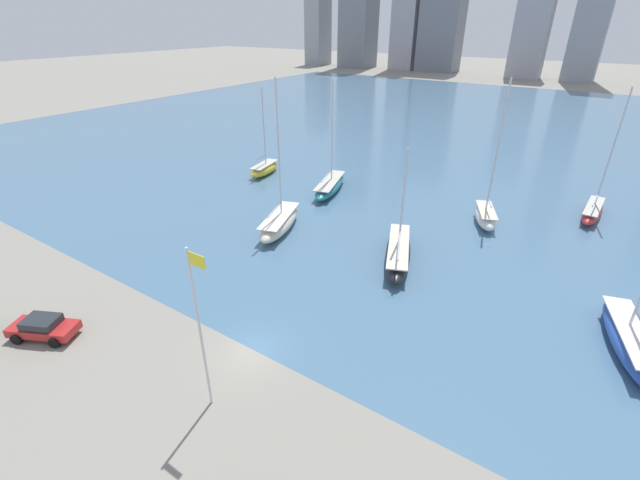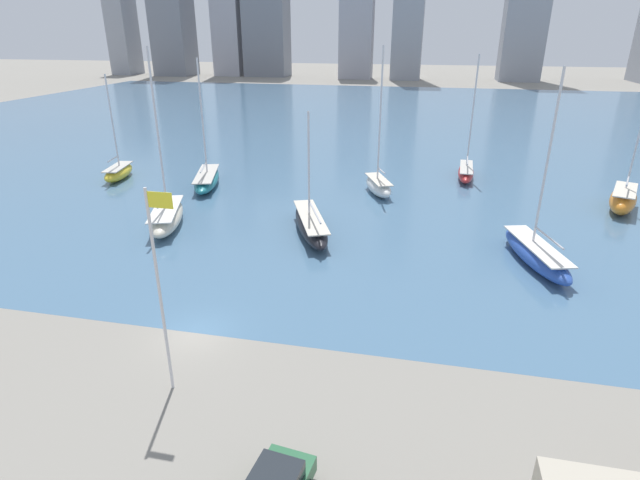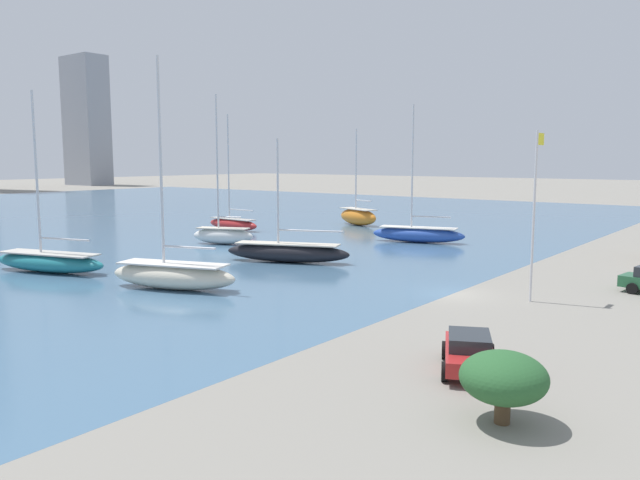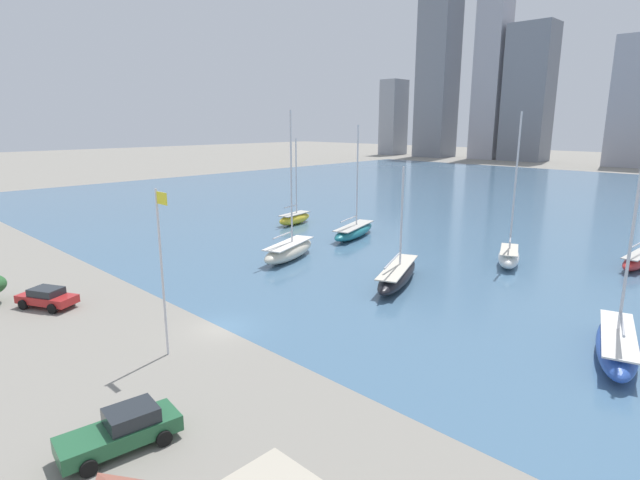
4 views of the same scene
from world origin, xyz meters
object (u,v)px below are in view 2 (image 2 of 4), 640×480
sailboat_cream (167,216)px  sailboat_teal (207,179)px  sailboat_blue (536,253)px  sailboat_yellow (119,172)px  sailboat_white (378,185)px  sailboat_orange (623,199)px  flag_pole (160,287)px  sailboat_black (311,224)px  sailboat_red (466,171)px

sailboat_cream → sailboat_teal: bearing=79.0°
sailboat_blue → sailboat_yellow: (-43.54, 14.23, -0.02)m
sailboat_blue → sailboat_cream: 30.54m
sailboat_white → sailboat_teal: 19.04m
sailboat_orange → sailboat_teal: 42.56m
flag_pole → sailboat_cream: size_ratio=0.68×
flag_pole → sailboat_teal: size_ratio=0.75×
sailboat_orange → sailboat_black: bearing=-136.4°
sailboat_white → sailboat_orange: (23.54, -0.36, 0.16)m
sailboat_black → sailboat_orange: bearing=0.9°
sailboat_orange → sailboat_blue: bearing=-105.0°
sailboat_red → sailboat_orange: bearing=-28.2°
sailboat_yellow → sailboat_white: bearing=-9.9°
sailboat_cream → flag_pole: bearing=-80.3°
sailboat_teal → sailboat_black: bearing=-54.6°
sailboat_blue → sailboat_yellow: bearing=146.1°
sailboat_orange → sailboat_yellow: bearing=-159.3°
flag_pole → sailboat_white: bearing=79.1°
sailboat_blue → sailboat_black: sailboat_blue is taller
sailboat_white → sailboat_teal: sailboat_white is taller
flag_pole → sailboat_blue: bearing=43.3°
sailboat_teal → sailboat_red: bearing=1.4°
sailboat_white → sailboat_teal: (-19.01, -1.17, -0.16)m
sailboat_blue → sailboat_black: (-17.71, 2.44, -0.04)m
sailboat_red → sailboat_yellow: size_ratio=1.18×
sailboat_blue → sailboat_teal: bearing=141.2°
sailboat_black → flag_pole: bearing=-117.7°
sailboat_red → sailboat_cream: bearing=-137.7°
sailboat_blue → sailboat_orange: bearing=38.8°
sailboat_black → sailboat_orange: (28.01, 12.05, 0.30)m
sailboat_cream → sailboat_red: bearing=20.2°
sailboat_white → sailboat_orange: 23.55m
sailboat_red → sailboat_teal: sailboat_red is taller
sailboat_yellow → sailboat_blue: bearing=-29.2°
flag_pole → sailboat_black: size_ratio=0.95×
sailboat_white → flag_pole: bearing=-123.4°
flag_pole → sailboat_yellow: (-23.88, 32.75, -4.68)m
sailboat_white → sailboat_black: bearing=-132.3°
sailboat_cream → sailboat_red: sailboat_cream is taller
sailboat_black → sailboat_red: bearing=33.7°
sailboat_red → sailboat_yellow: sailboat_red is taller
flag_pole → sailboat_orange: 44.80m
sailboat_red → sailboat_blue: bearing=-77.5°
sailboat_cream → sailboat_orange: 42.89m
sailboat_teal → sailboat_yellow: bearing=160.3°
sailboat_cream → sailboat_teal: (-1.74, 12.37, -0.13)m
sailboat_teal → sailboat_blue: bearing=-39.9°
sailboat_white → sailboat_red: 12.51m
sailboat_blue → sailboat_red: 23.41m
sailboat_red → sailboat_yellow: (-39.71, -8.87, 0.00)m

